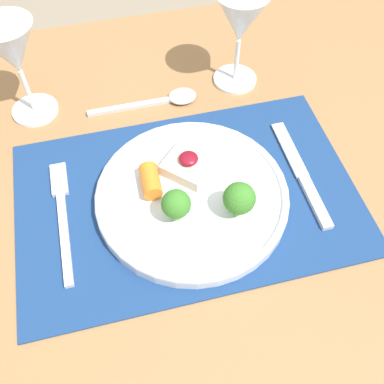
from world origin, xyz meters
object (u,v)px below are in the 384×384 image
knife (304,179)px  wine_glass_far (13,53)px  dinner_plate (192,194)px  spoon (169,99)px  fork (62,211)px  wine_glass_near (241,22)px

knife → wine_glass_far: bearing=144.6°
dinner_plate → spoon: (0.01, 0.21, -0.01)m
dinner_plate → wine_glass_far: (-0.22, 0.25, 0.10)m
fork → wine_glass_near: bearing=34.0°
fork → wine_glass_far: size_ratio=1.22×
knife → wine_glass_near: 0.27m
wine_glass_far → fork: bearing=-82.5°
knife → wine_glass_far: wine_glass_far is taller
spoon → dinner_plate: bearing=-89.6°
dinner_plate → wine_glass_near: bearing=59.9°
fork → spoon: size_ratio=1.09×
fork → wine_glass_far: 0.25m
wine_glass_near → knife: bearing=-82.2°
spoon → wine_glass_near: (0.13, 0.02, 0.11)m
fork → knife: size_ratio=1.00×
dinner_plate → fork: (-0.19, 0.02, -0.01)m
fork → wine_glass_far: (-0.03, 0.22, 0.11)m
knife → spoon: bearing=123.8°
fork → wine_glass_far: bearing=98.1°
fork → knife: knife is taller
dinner_plate → wine_glass_far: size_ratio=1.65×
fork → knife: (0.36, -0.03, 0.00)m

